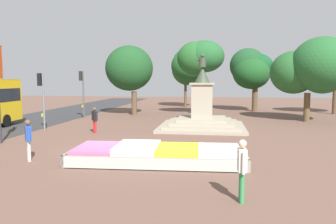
{
  "coord_description": "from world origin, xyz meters",
  "views": [
    {
      "loc": [
        4.29,
        -14.46,
        3.34
      ],
      "look_at": [
        1.82,
        2.9,
        1.58
      ],
      "focal_mm": 35.0,
      "sensor_mm": 36.0,
      "label": 1
    }
  ],
  "objects_px": {
    "statue_monument": "(202,115)",
    "traffic_light_mid_block": "(42,92)",
    "traffic_light_far_corner": "(82,86)",
    "pedestrian_crossing_plaza": "(28,137)",
    "pedestrian_near_planter": "(95,118)",
    "pedestrian_with_handbag": "(242,166)",
    "flower_planter": "(157,155)"
  },
  "relations": [
    {
      "from": "flower_planter",
      "to": "traffic_light_mid_block",
      "type": "xyz_separation_m",
      "value": [
        -8.62,
        6.67,
        2.26
      ]
    },
    {
      "from": "traffic_light_mid_block",
      "to": "pedestrian_near_planter",
      "type": "height_order",
      "value": "traffic_light_mid_block"
    },
    {
      "from": "pedestrian_near_planter",
      "to": "pedestrian_crossing_plaza",
      "type": "bearing_deg",
      "value": -91.37
    },
    {
      "from": "flower_planter",
      "to": "pedestrian_crossing_plaza",
      "type": "bearing_deg",
      "value": -173.22
    },
    {
      "from": "flower_planter",
      "to": "pedestrian_with_handbag",
      "type": "distance_m",
      "value": 5.08
    },
    {
      "from": "flower_planter",
      "to": "statue_monument",
      "type": "distance_m",
      "value": 9.68
    },
    {
      "from": "traffic_light_far_corner",
      "to": "pedestrian_crossing_plaza",
      "type": "height_order",
      "value": "traffic_light_far_corner"
    },
    {
      "from": "traffic_light_far_corner",
      "to": "pedestrian_with_handbag",
      "type": "bearing_deg",
      "value": -56.12
    },
    {
      "from": "flower_planter",
      "to": "pedestrian_near_planter",
      "type": "height_order",
      "value": "pedestrian_near_planter"
    },
    {
      "from": "traffic_light_mid_block",
      "to": "traffic_light_far_corner",
      "type": "height_order",
      "value": "traffic_light_far_corner"
    },
    {
      "from": "pedestrian_with_handbag",
      "to": "pedestrian_crossing_plaza",
      "type": "distance_m",
      "value": 8.91
    },
    {
      "from": "pedestrian_near_planter",
      "to": "pedestrian_crossing_plaza",
      "type": "relative_size",
      "value": 0.95
    },
    {
      "from": "statue_monument",
      "to": "pedestrian_with_handbag",
      "type": "relative_size",
      "value": 3.32
    },
    {
      "from": "statue_monument",
      "to": "traffic_light_far_corner",
      "type": "relative_size",
      "value": 1.43
    },
    {
      "from": "traffic_light_far_corner",
      "to": "pedestrian_with_handbag",
      "type": "xyz_separation_m",
      "value": [
        11.95,
        -17.8,
        -1.74
      ]
    },
    {
      "from": "flower_planter",
      "to": "pedestrian_near_planter",
      "type": "bearing_deg",
      "value": 128.25
    },
    {
      "from": "traffic_light_mid_block",
      "to": "pedestrian_crossing_plaza",
      "type": "xyz_separation_m",
      "value": [
        3.42,
        -7.29,
        -1.58
      ]
    },
    {
      "from": "flower_planter",
      "to": "statue_monument",
      "type": "bearing_deg",
      "value": 81.39
    },
    {
      "from": "traffic_light_mid_block",
      "to": "pedestrian_near_planter",
      "type": "bearing_deg",
      "value": -4.57
    },
    {
      "from": "traffic_light_mid_block",
      "to": "statue_monument",
      "type": "bearing_deg",
      "value": 16.01
    },
    {
      "from": "pedestrian_crossing_plaza",
      "to": "traffic_light_mid_block",
      "type": "bearing_deg",
      "value": 115.11
    },
    {
      "from": "pedestrian_with_handbag",
      "to": "traffic_light_mid_block",
      "type": "bearing_deg",
      "value": 137.52
    },
    {
      "from": "statue_monument",
      "to": "pedestrian_crossing_plaza",
      "type": "xyz_separation_m",
      "value": [
        -6.65,
        -10.18,
        0.12
      ]
    },
    {
      "from": "traffic_light_mid_block",
      "to": "pedestrian_with_handbag",
      "type": "bearing_deg",
      "value": -42.48
    },
    {
      "from": "traffic_light_far_corner",
      "to": "pedestrian_crossing_plaza",
      "type": "bearing_deg",
      "value": -75.57
    },
    {
      "from": "traffic_light_far_corner",
      "to": "pedestrian_with_handbag",
      "type": "height_order",
      "value": "traffic_light_far_corner"
    },
    {
      "from": "statue_monument",
      "to": "traffic_light_mid_block",
      "type": "distance_m",
      "value": 10.61
    },
    {
      "from": "flower_planter",
      "to": "pedestrian_crossing_plaza",
      "type": "distance_m",
      "value": 5.28
    },
    {
      "from": "statue_monument",
      "to": "pedestrian_crossing_plaza",
      "type": "relative_size",
      "value": 3.39
    },
    {
      "from": "traffic_light_far_corner",
      "to": "pedestrian_near_planter",
      "type": "relative_size",
      "value": 2.48
    },
    {
      "from": "pedestrian_near_planter",
      "to": "statue_monument",
      "type": "bearing_deg",
      "value": 26.09
    },
    {
      "from": "flower_planter",
      "to": "statue_monument",
      "type": "xyz_separation_m",
      "value": [
        1.45,
        9.56,
        0.57
      ]
    }
  ]
}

